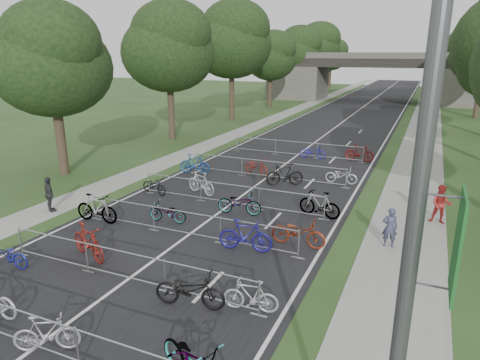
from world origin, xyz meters
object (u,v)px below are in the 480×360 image
at_px(overpass_bridge, 373,77).
at_px(lamppost, 406,316).
at_px(pedestrian_b, 441,205).
at_px(pedestrian_c, 49,195).
at_px(pedestrian_a, 390,228).

relative_size(overpass_bridge, lamppost, 3.78).
xyz_separation_m(pedestrian_b, pedestrian_c, (-16.36, -5.70, -0.03)).
xyz_separation_m(pedestrian_a, pedestrian_b, (1.76, 3.26, 0.09)).
bearing_deg(overpass_bridge, pedestrian_a, -81.81).
xyz_separation_m(lamppost, pedestrian_c, (-15.49, 8.91, -3.46)).
height_order(pedestrian_a, pedestrian_c, pedestrian_c).
distance_m(overpass_bridge, lamppost, 63.55).
bearing_deg(lamppost, pedestrian_b, 86.59).
relative_size(lamppost, pedestrian_b, 4.82).
height_order(lamppost, pedestrian_a, lamppost).
relative_size(pedestrian_a, pedestrian_c, 0.93).
bearing_deg(pedestrian_a, lamppost, 83.21).
bearing_deg(pedestrian_a, overpass_bridge, -93.10).
bearing_deg(pedestrian_b, lamppost, -89.79).
bearing_deg(pedestrian_b, overpass_bridge, 104.39).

